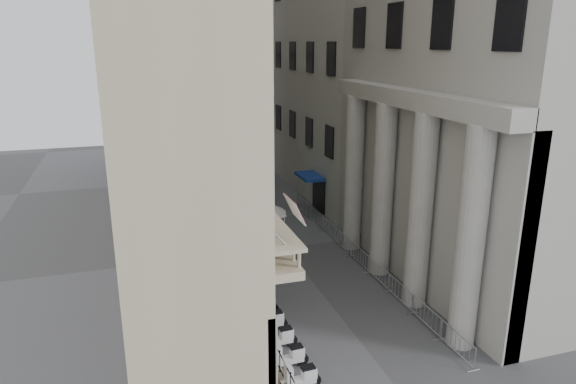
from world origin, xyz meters
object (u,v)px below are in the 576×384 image
street_lamp (217,167)px  pedestrian_a (261,228)px  info_kiosk (209,214)px  pedestrian_b (261,176)px  security_tent (260,207)px

street_lamp → pedestrian_a: street_lamp is taller
street_lamp → info_kiosk: (-0.34, 2.58, -4.10)m
pedestrian_a → pedestrian_b: bearing=-127.4°
info_kiosk → pedestrian_b: 11.85m
street_lamp → pedestrian_a: size_ratio=5.04×
security_tent → pedestrian_b: size_ratio=2.10×
street_lamp → pedestrian_b: (6.15, 12.49, -4.17)m
security_tent → info_kiosk: bearing=120.9°
street_lamp → pedestrian_b: street_lamp is taller
street_lamp → info_kiosk: bearing=102.0°
info_kiosk → pedestrian_a: bearing=-44.8°
info_kiosk → street_lamp: bearing=-78.8°
street_lamp → pedestrian_b: size_ratio=4.44×
pedestrian_a → street_lamp: bearing=-40.9°
info_kiosk → pedestrian_a: 4.62m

